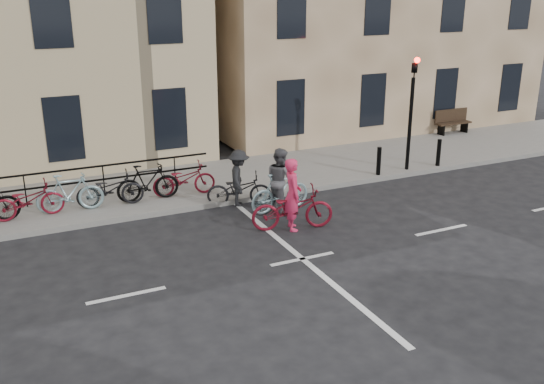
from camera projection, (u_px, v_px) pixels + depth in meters
name	position (u px, v px, depth m)	size (l,w,h in m)	color
ground	(302.00, 259.00, 13.77)	(120.00, 120.00, 0.00)	black
sidewalk	(80.00, 201.00, 17.26)	(46.00, 4.00, 0.15)	slate
traffic_light	(412.00, 100.00, 19.19)	(0.18, 0.30, 3.90)	black
bollard_east	(379.00, 161.00, 19.23)	(0.14, 0.14, 0.90)	black
bollard_west	(439.00, 153.00, 20.20)	(0.14, 0.14, 0.90)	black
bench	(452.00, 120.00, 24.61)	(1.60, 0.41, 0.97)	black
parked_bikes	(70.00, 194.00, 16.12)	(8.30, 1.23, 1.05)	black
cyclist_pink	(292.00, 205.00, 15.27)	(2.21, 1.23, 1.86)	maroon
cyclist_grey	(280.00, 186.00, 16.48)	(1.89, 0.95, 1.78)	#85A8AF
cyclist_dark	(239.00, 184.00, 16.92)	(1.91, 1.24, 1.61)	black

